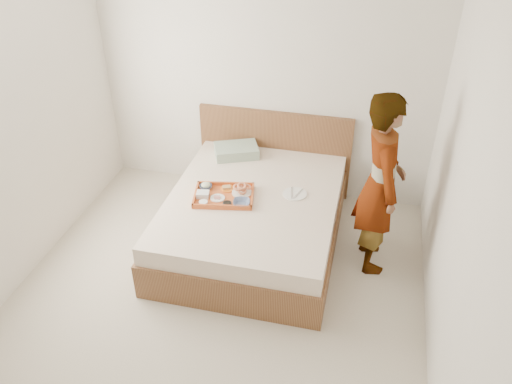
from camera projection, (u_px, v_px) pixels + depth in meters
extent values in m
cube|color=beige|center=(210.00, 311.00, 4.37)|extent=(3.50, 4.00, 0.01)
cube|color=silver|center=(264.00, 78.00, 5.26)|extent=(3.50, 0.01, 2.60)
cube|color=silver|center=(463.00, 215.00, 3.31)|extent=(0.01, 4.00, 2.60)
cube|color=brown|center=(253.00, 219.00, 5.00)|extent=(1.65, 2.00, 0.53)
cube|color=brown|center=(274.00, 152.00, 5.67)|extent=(1.65, 0.06, 0.95)
cube|color=#A2B0A0|center=(236.00, 151.00, 5.47)|extent=(0.53, 0.45, 0.11)
cube|color=#C95A26|center=(224.00, 195.00, 4.82)|extent=(0.61, 0.49, 0.05)
cylinder|color=white|center=(242.00, 193.00, 4.87)|extent=(0.22, 0.22, 0.01)
imported|color=navy|center=(242.00, 203.00, 4.71)|extent=(0.18, 0.18, 0.04)
cylinder|color=black|center=(227.00, 204.00, 4.70)|extent=(0.09, 0.09, 0.03)
cylinder|color=white|center=(218.00, 198.00, 4.80)|extent=(0.16, 0.16, 0.01)
cylinder|color=orange|center=(227.00, 189.00, 4.93)|extent=(0.16, 0.16, 0.01)
imported|color=navy|center=(206.00, 187.00, 4.93)|extent=(0.14, 0.14, 0.04)
cube|color=silver|center=(203.00, 194.00, 4.81)|extent=(0.13, 0.11, 0.05)
cylinder|color=white|center=(203.00, 203.00, 4.72)|extent=(0.09, 0.09, 0.03)
cylinder|color=white|center=(295.00, 194.00, 4.88)|extent=(0.25, 0.25, 0.01)
imported|color=silver|center=(380.00, 184.00, 4.45)|extent=(0.53, 0.69, 1.68)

